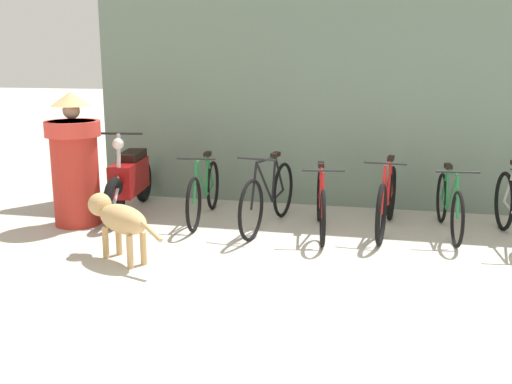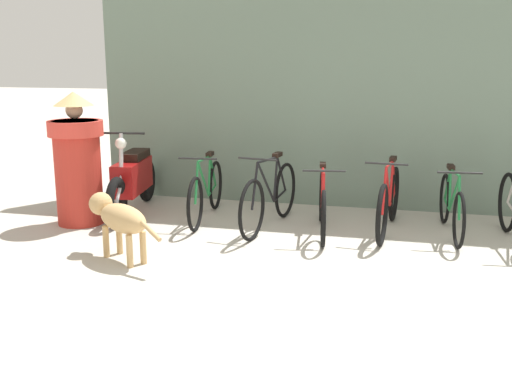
# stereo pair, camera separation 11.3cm
# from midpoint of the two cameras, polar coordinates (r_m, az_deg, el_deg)

# --- Properties ---
(ground_plane) EXTENTS (60.00, 60.00, 0.00)m
(ground_plane) POSITION_cam_midpoint_polar(r_m,az_deg,el_deg) (4.91, 7.80, -11.24)
(ground_plane) COLOR #B7B2A5
(shop_wall_back) EXTENTS (7.36, 0.20, 3.25)m
(shop_wall_back) POSITION_cam_midpoint_polar(r_m,az_deg,el_deg) (8.04, 11.04, 9.98)
(shop_wall_back) COLOR slate
(shop_wall_back) RESTS_ON ground
(bicycle_0) EXTENTS (0.46, 1.70, 0.84)m
(bicycle_0) POSITION_cam_midpoint_polar(r_m,az_deg,el_deg) (7.43, -4.34, 0.01)
(bicycle_0) COLOR black
(bicycle_0) RESTS_ON ground
(bicycle_1) EXTENTS (0.46, 1.76, 0.90)m
(bicycle_1) POSITION_cam_midpoint_polar(r_m,az_deg,el_deg) (7.03, 1.79, -0.50)
(bicycle_1) COLOR black
(bicycle_1) RESTS_ON ground
(bicycle_2) EXTENTS (0.46, 1.62, 0.81)m
(bicycle_2) POSITION_cam_midpoint_polar(r_m,az_deg,el_deg) (6.88, 6.81, -1.20)
(bicycle_2) COLOR black
(bicycle_2) RESTS_ON ground
(bicycle_3) EXTENTS (0.46, 1.74, 0.88)m
(bicycle_3) POSITION_cam_midpoint_polar(r_m,az_deg,el_deg) (7.05, 12.96, -0.92)
(bicycle_3) COLOR black
(bicycle_3) RESTS_ON ground
(bicycle_4) EXTENTS (0.46, 1.60, 0.80)m
(bicycle_4) POSITION_cam_midpoint_polar(r_m,az_deg,el_deg) (7.14, 18.55, -1.28)
(bicycle_4) COLOR black
(bicycle_4) RESTS_ON ground
(motorcycle) EXTENTS (0.58, 1.89, 1.10)m
(motorcycle) POSITION_cam_midpoint_polar(r_m,az_deg,el_deg) (7.85, -11.28, 1.18)
(motorcycle) COLOR black
(motorcycle) RESTS_ON ground
(stray_dog) EXTENTS (1.06, 0.72, 0.63)m
(stray_dog) POSITION_cam_midpoint_polar(r_m,az_deg,el_deg) (6.08, -12.43, -2.37)
(stray_dog) COLOR tan
(stray_dog) RESTS_ON ground
(person_in_robes) EXTENTS (0.82, 0.82, 1.59)m
(person_in_robes) POSITION_cam_midpoint_polar(r_m,az_deg,el_deg) (7.44, -16.23, 2.96)
(person_in_robes) COLOR #B72D23
(person_in_robes) RESTS_ON ground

